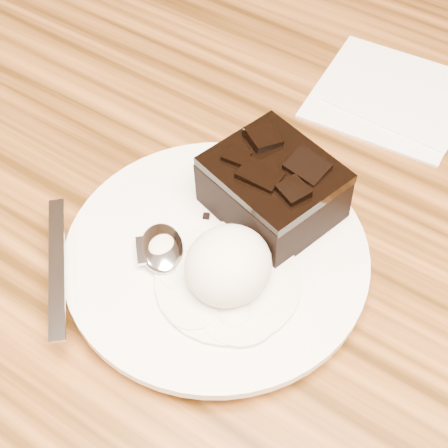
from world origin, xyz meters
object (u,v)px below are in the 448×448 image
Objects in this scene: brownie at (273,191)px; ice_cream_scoop at (228,266)px; spoon at (162,249)px; napkin at (390,95)px; dining_table at (316,442)px; plate at (216,259)px.

ice_cream_scoop is (0.01, -0.07, 0.00)m from brownie.
napkin is at bearing 34.93° from spoon.
spoon is (-0.04, -0.08, -0.02)m from brownie.
ice_cream_scoop is at bearing -36.37° from spoon.
brownie is at bearing -173.02° from dining_table.
spoon is 0.27m from napkin.
brownie is (0.01, 0.06, 0.03)m from plate.
ice_cream_scoop is at bearing -130.64° from dining_table.
brownie is 0.19m from napkin.
spoon is at bearing -144.30° from dining_table.
brownie reaches higher than napkin.
spoon is (-0.13, -0.09, 0.40)m from dining_table.
plate is at bearing -101.90° from brownie.
napkin is (0.00, 0.26, -0.04)m from ice_cream_scoop.
dining_table is 0.42m from napkin.
plate is at bearing -6.14° from spoon.
brownie is 1.41× the size of ice_cream_scoop.
dining_table is at bearing -7.21° from spoon.
ice_cream_scoop is (0.02, -0.02, 0.03)m from plate.
brownie is at bearing 78.10° from plate.
dining_table is at bearing 35.34° from plate.
plate is 0.04m from spoon.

